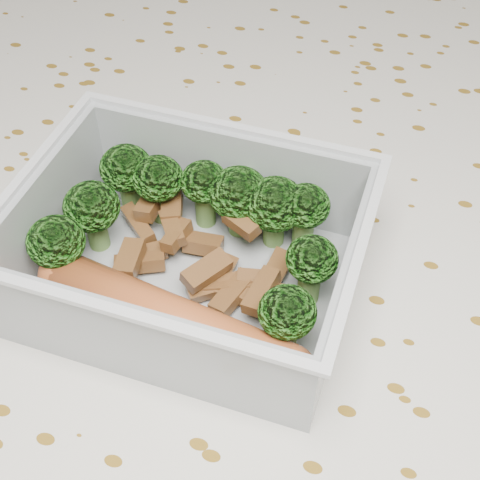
% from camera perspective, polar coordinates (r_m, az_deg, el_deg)
% --- Properties ---
extents(dining_table, '(1.40, 0.90, 0.75)m').
position_cam_1_polar(dining_table, '(0.48, 0.64, -8.57)').
color(dining_table, brown).
rests_on(dining_table, ground).
extents(tablecloth, '(1.46, 0.96, 0.19)m').
position_cam_1_polar(tablecloth, '(0.44, 0.69, -4.94)').
color(tablecloth, silver).
rests_on(tablecloth, dining_table).
extents(lunch_container, '(0.19, 0.15, 0.07)m').
position_cam_1_polar(lunch_container, '(0.38, -4.33, -1.74)').
color(lunch_container, '#B5BDC3').
rests_on(lunch_container, tablecloth).
extents(broccoli_florets, '(0.17, 0.11, 0.05)m').
position_cam_1_polar(broccoli_florets, '(0.39, -3.41, 2.28)').
color(broccoli_florets, '#608C3F').
rests_on(broccoli_florets, lunch_container).
extents(meat_pile, '(0.12, 0.08, 0.03)m').
position_cam_1_polar(meat_pile, '(0.39, -3.04, -1.70)').
color(meat_pile, brown).
rests_on(meat_pile, lunch_container).
extents(sausage, '(0.17, 0.05, 0.03)m').
position_cam_1_polar(sausage, '(0.36, -6.01, -6.85)').
color(sausage, '#B45528').
rests_on(sausage, lunch_container).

